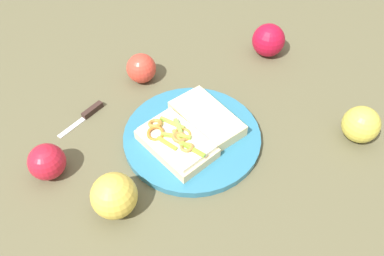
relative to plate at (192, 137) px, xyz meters
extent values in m
plane|color=brown|center=(0.00, 0.00, -0.01)|extent=(2.00, 2.00, 0.00)
cylinder|color=teal|center=(0.00, 0.00, 0.00)|extent=(0.28, 0.28, 0.02)
cube|color=beige|center=(0.04, 0.00, 0.02)|extent=(0.11, 0.16, 0.02)
cube|color=#EDE6CE|center=(0.04, 0.00, 0.03)|extent=(0.10, 0.15, 0.01)
torus|color=#B67B35|center=(0.05, -0.05, 0.04)|extent=(0.04, 0.04, 0.02)
torus|color=#AE793A|center=(0.04, 0.01, 0.04)|extent=(0.04, 0.03, 0.01)
torus|color=#BC7C3D|center=(0.05, 0.03, 0.04)|extent=(0.03, 0.03, 0.02)
torus|color=#C06A23|center=(0.07, -0.03, 0.04)|extent=(0.04, 0.04, 0.02)
torus|color=#AE7D34|center=(0.03, 0.01, 0.04)|extent=(0.05, 0.05, 0.01)
cube|color=#87AF30|center=(0.07, 0.00, 0.04)|extent=(0.01, 0.05, 0.01)
cube|color=#7FBB2E|center=(0.05, 0.05, 0.04)|extent=(0.01, 0.06, 0.01)
cube|color=#8BB439|center=(0.05, 0.00, 0.04)|extent=(0.04, 0.05, 0.01)
cube|color=#7FB441|center=(0.02, -0.01, 0.04)|extent=(0.02, 0.04, 0.01)
cube|color=#89BC3C|center=(0.03, -0.03, 0.04)|extent=(0.02, 0.05, 0.01)
cube|color=#81B63F|center=(0.05, 0.01, 0.04)|extent=(0.02, 0.04, 0.01)
cube|color=beige|center=(-0.04, 0.00, 0.02)|extent=(0.11, 0.17, 0.03)
sphere|color=gold|center=(-0.24, 0.24, 0.03)|extent=(0.10, 0.10, 0.08)
sphere|color=#B10E2B|center=(-0.34, -0.05, 0.03)|extent=(0.11, 0.11, 0.08)
sphere|color=red|center=(-0.06, -0.21, 0.03)|extent=(0.07, 0.07, 0.07)
sphere|color=gold|center=(0.21, 0.01, 0.03)|extent=(0.12, 0.12, 0.08)
sphere|color=red|center=(0.25, -0.14, 0.03)|extent=(0.09, 0.09, 0.07)
cube|color=silver|center=(0.15, -0.21, -0.01)|extent=(0.07, 0.02, 0.00)
cube|color=#33221D|center=(0.09, -0.21, 0.00)|extent=(0.05, 0.02, 0.01)
camera|label=1|loc=(0.39, 0.36, 0.62)|focal=37.33mm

